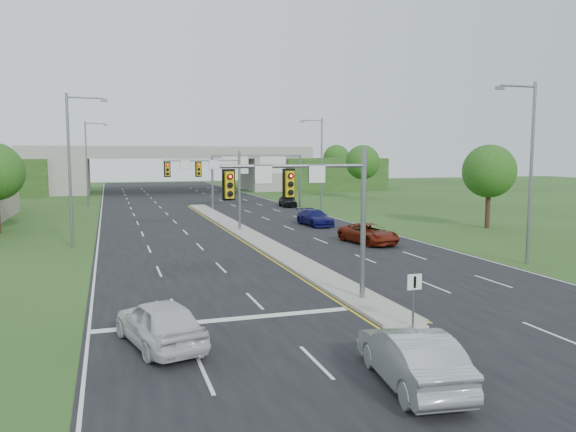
# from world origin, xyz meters

# --- Properties ---
(ground) EXTENTS (240.00, 240.00, 0.00)m
(ground) POSITION_xyz_m (0.00, 0.00, 0.00)
(ground) COLOR #274619
(ground) RESTS_ON ground
(road) EXTENTS (24.00, 160.00, 0.02)m
(road) POSITION_xyz_m (0.00, 35.00, 0.01)
(road) COLOR black
(road) RESTS_ON ground
(median) EXTENTS (2.00, 54.00, 0.16)m
(median) POSITION_xyz_m (0.00, 23.00, 0.10)
(median) COLOR gray
(median) RESTS_ON road
(median_nose) EXTENTS (2.00, 2.00, 0.16)m
(median_nose) POSITION_xyz_m (0.00, -4.00, 0.10)
(median_nose) COLOR gray
(median_nose) RESTS_ON road
(lane_markings) EXTENTS (23.72, 160.00, 0.01)m
(lane_markings) POSITION_xyz_m (-0.60, 28.91, 0.02)
(lane_markings) COLOR gold
(lane_markings) RESTS_ON road
(signal_mast_near) EXTENTS (6.62, 0.60, 7.00)m
(signal_mast_near) POSITION_xyz_m (-2.26, -0.07, 4.73)
(signal_mast_near) COLOR slate
(signal_mast_near) RESTS_ON ground
(signal_mast_far) EXTENTS (6.62, 0.60, 7.00)m
(signal_mast_far) POSITION_xyz_m (-2.26, 24.93, 4.73)
(signal_mast_far) COLOR slate
(signal_mast_far) RESTS_ON ground
(keep_right_sign) EXTENTS (0.60, 0.13, 2.20)m
(keep_right_sign) POSITION_xyz_m (0.00, -4.53, 1.52)
(keep_right_sign) COLOR slate
(keep_right_sign) RESTS_ON ground
(sign_gantry) EXTENTS (11.58, 0.44, 6.67)m
(sign_gantry) POSITION_xyz_m (6.68, 44.92, 5.24)
(sign_gantry) COLOR slate
(sign_gantry) RESTS_ON ground
(overpass) EXTENTS (80.00, 14.00, 8.10)m
(overpass) POSITION_xyz_m (0.00, 80.00, 3.55)
(overpass) COLOR gray
(overpass) RESTS_ON ground
(lightpole_l_mid) EXTENTS (2.85, 0.25, 11.00)m
(lightpole_l_mid) POSITION_xyz_m (-13.30, 20.00, 6.10)
(lightpole_l_mid) COLOR slate
(lightpole_l_mid) RESTS_ON ground
(lightpole_l_far) EXTENTS (2.85, 0.25, 11.00)m
(lightpole_l_far) POSITION_xyz_m (-13.30, 55.00, 6.10)
(lightpole_l_far) COLOR slate
(lightpole_l_far) RESTS_ON ground
(lightpole_r_near) EXTENTS (2.85, 0.25, 11.00)m
(lightpole_r_near) POSITION_xyz_m (13.30, 5.00, 6.10)
(lightpole_r_near) COLOR slate
(lightpole_r_near) RESTS_ON ground
(lightpole_r_far) EXTENTS (2.85, 0.25, 11.00)m
(lightpole_r_far) POSITION_xyz_m (13.30, 40.00, 6.10)
(lightpole_r_far) COLOR slate
(lightpole_r_far) RESTS_ON ground
(tree_r_near) EXTENTS (4.80, 4.80, 7.60)m
(tree_r_near) POSITION_xyz_m (22.00, 20.00, 5.18)
(tree_r_near) COLOR #382316
(tree_r_near) RESTS_ON ground
(tree_r_mid) EXTENTS (5.20, 5.20, 8.12)m
(tree_r_mid) POSITION_xyz_m (26.00, 55.00, 5.51)
(tree_r_mid) COLOR #382316
(tree_r_mid) RESTS_ON ground
(tree_back_b) EXTENTS (5.60, 5.60, 8.32)m
(tree_back_b) POSITION_xyz_m (-24.00, 94.00, 5.51)
(tree_back_b) COLOR #382316
(tree_back_b) RESTS_ON ground
(tree_back_c) EXTENTS (5.60, 5.60, 8.32)m
(tree_back_c) POSITION_xyz_m (24.00, 94.00, 5.51)
(tree_back_c) COLOR #382316
(tree_back_c) RESTS_ON ground
(tree_back_d) EXTENTS (6.00, 6.00, 8.85)m
(tree_back_d) POSITION_xyz_m (38.00, 94.00, 5.84)
(tree_back_d) COLOR #382316
(tree_back_d) RESTS_ON ground
(car_white) EXTENTS (3.20, 5.32, 1.69)m
(car_white) POSITION_xyz_m (-9.36, -3.39, 0.87)
(car_white) COLOR silver
(car_white) RESTS_ON road
(car_silver) EXTENTS (2.36, 5.21, 1.66)m
(car_silver) POSITION_xyz_m (-2.69, -9.01, 0.85)
(car_silver) COLOR #ACB0B4
(car_silver) RESTS_ON road
(car_far_a) EXTENTS (3.44, 5.75, 1.50)m
(car_far_a) POSITION_xyz_m (7.67, 15.08, 0.77)
(car_far_a) COLOR #601709
(car_far_a) RESTS_ON road
(car_far_b) EXTENTS (2.51, 5.29, 1.49)m
(car_far_b) POSITION_xyz_m (7.58, 26.40, 0.76)
(car_far_b) COLOR #0C0D4B
(car_far_b) RESTS_ON road
(car_far_c) EXTENTS (2.03, 4.41, 1.47)m
(car_far_c) POSITION_xyz_m (11.00, 45.51, 0.75)
(car_far_c) COLOR black
(car_far_c) RESTS_ON road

